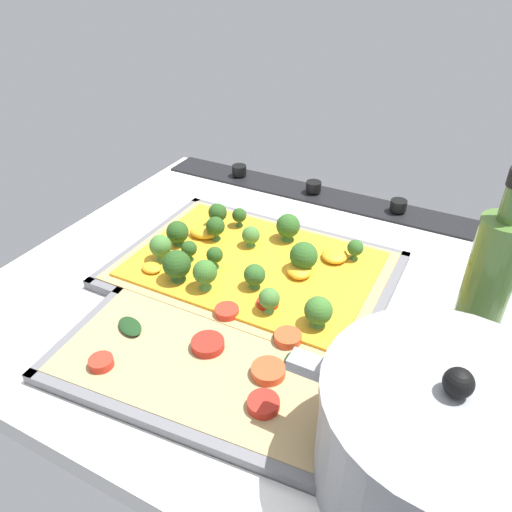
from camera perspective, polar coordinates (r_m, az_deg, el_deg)
ground_plane at (r=68.82cm, az=3.38°, el=-5.17°), size 78.44×64.90×3.00cm
stove_control_panel at (r=90.77cm, az=11.20°, el=6.21°), size 75.30×7.00×2.60cm
baking_tray_front at (r=71.02cm, az=-0.27°, el=-1.80°), size 38.38×27.98×1.30cm
broccoli_pizza at (r=70.02cm, az=-0.69°, el=-0.72°), size 35.97×25.56×5.78cm
baking_tray_back at (r=59.00cm, az=-4.55°, el=-10.89°), size 36.77×27.38×1.30cm
veggie_pizza_back at (r=58.43cm, az=-4.33°, el=-10.47°), size 34.17×24.79×1.90cm
cooking_pot at (r=46.76cm, az=20.34°, el=-19.31°), size 27.68×20.89×14.21cm
oil_bottle at (r=56.12cm, az=24.76°, el=-4.09°), size 4.79×4.79×24.08cm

